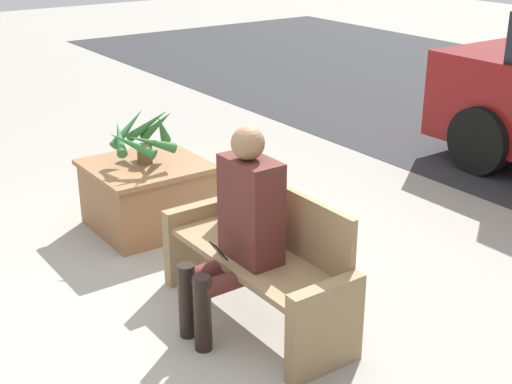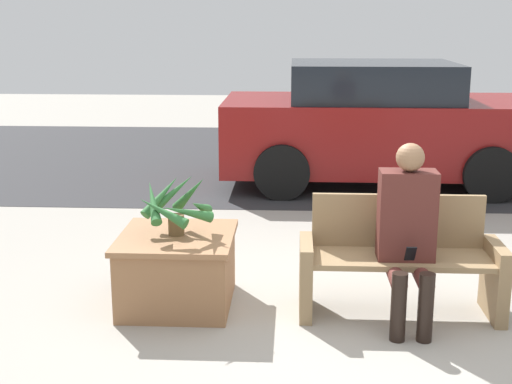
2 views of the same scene
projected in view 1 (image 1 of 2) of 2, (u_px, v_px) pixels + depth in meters
The scene contains 5 objects.
ground_plane at pixel (186, 318), 4.48m from camera, with size 30.00×30.00×0.00m, color #9E998E.
bench at pixel (261, 260), 4.37m from camera, with size 1.43×0.49×0.84m.
person_seated at pixel (240, 224), 4.16m from camera, with size 0.39×0.56×1.27m.
planter_box at pixel (147, 193), 5.67m from camera, with size 0.84×0.87×0.54m.
potted_plant at pixel (143, 135), 5.48m from camera, with size 0.57×0.57×0.45m.
Camera 1 is at (3.41, -1.88, 2.40)m, focal length 50.00 mm.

